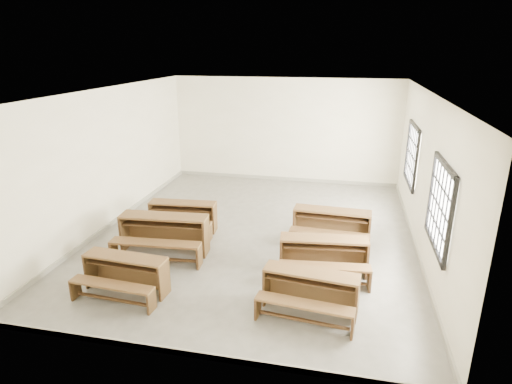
% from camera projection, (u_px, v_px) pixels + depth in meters
% --- Properties ---
extents(room, '(8.50, 8.50, 3.20)m').
position_uv_depth(room, '(260.00, 142.00, 9.12)').
color(room, gray).
rests_on(room, ground).
extents(desk_set_0, '(1.53, 0.87, 0.67)m').
position_uv_depth(desk_set_0, '(125.00, 272.00, 7.36)').
color(desk_set_0, brown).
rests_on(desk_set_0, ground).
extents(desk_set_1, '(1.86, 1.06, 0.81)m').
position_uv_depth(desk_set_1, '(164.00, 232.00, 8.75)').
color(desk_set_1, brown).
rests_on(desk_set_1, ground).
extents(desk_set_2, '(1.59, 0.92, 0.69)m').
position_uv_depth(desk_set_2, '(182.00, 214.00, 9.84)').
color(desk_set_2, brown).
rests_on(desk_set_2, ground).
extents(desk_set_3, '(1.60, 0.96, 0.68)m').
position_uv_depth(desk_set_3, '(310.00, 289.00, 6.81)').
color(desk_set_3, brown).
rests_on(desk_set_3, ground).
extents(desk_set_4, '(1.70, 1.00, 0.73)m').
position_uv_depth(desk_set_4, '(324.00, 254.00, 7.92)').
color(desk_set_4, brown).
rests_on(desk_set_4, ground).
extents(desk_set_5, '(1.69, 0.94, 0.74)m').
position_uv_depth(desk_set_5, '(331.00, 224.00, 9.23)').
color(desk_set_5, brown).
rests_on(desk_set_5, ground).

